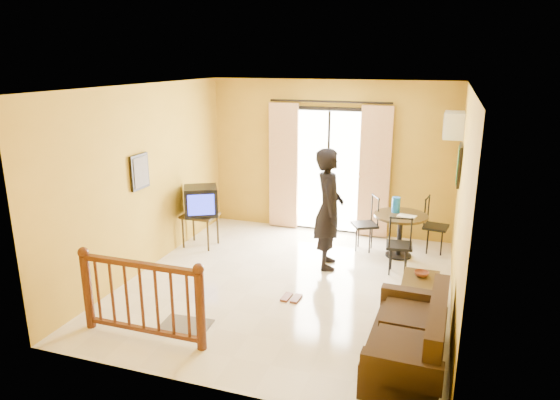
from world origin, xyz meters
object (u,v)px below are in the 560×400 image
(sofa, at_px, (412,341))
(television, at_px, (201,201))
(dining_table, at_px, (400,223))
(standing_person, at_px, (329,209))
(coffee_table, at_px, (420,290))

(sofa, bearing_deg, television, 148.36)
(television, xyz_separation_m, dining_table, (3.28, 0.61, -0.25))
(dining_table, bearing_deg, standing_person, -143.02)
(standing_person, bearing_deg, coffee_table, -138.03)
(coffee_table, bearing_deg, dining_table, 104.19)
(standing_person, bearing_deg, television, 71.13)
(television, height_order, dining_table, television)
(dining_table, xyz_separation_m, coffee_table, (0.43, -1.72, -0.32))
(television, distance_m, dining_table, 3.35)
(television, relative_size, standing_person, 0.38)
(sofa, distance_m, standing_person, 2.80)
(coffee_table, bearing_deg, television, 163.41)
(sofa, bearing_deg, coffee_table, 91.85)
(television, relative_size, coffee_table, 0.86)
(coffee_table, distance_m, standing_person, 1.87)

